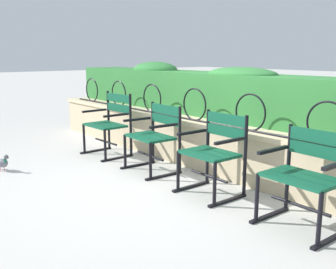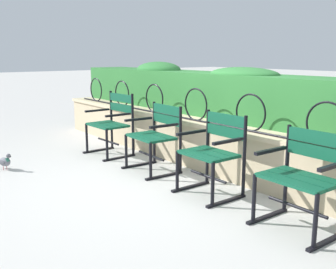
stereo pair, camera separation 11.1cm
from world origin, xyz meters
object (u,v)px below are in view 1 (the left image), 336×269
Objects in this scene: park_chair_leftmost at (110,122)px; pigeon_near_chairs at (2,162)px; park_chair_centre_left at (155,135)px; park_chair_rightmost at (307,174)px; park_chair_centre_right at (215,151)px.

pigeon_near_chairs is at bearing -94.80° from park_chair_leftmost.
park_chair_rightmost is at bearing -0.39° from park_chair_centre_left.
park_chair_centre_right is at bearing -1.36° from park_chair_centre_left.
park_chair_centre_left is 1.05m from park_chair_centre_right.
park_chair_centre_left is at bearing 0.72° from park_chair_leftmost.
park_chair_centre_left is (1.06, 0.01, -0.02)m from park_chair_leftmost.
park_chair_centre_right is at bearing -179.41° from park_chair_rightmost.
park_chair_rightmost is at bearing 0.59° from park_chair_centre_right.
pigeon_near_chairs is at bearing -146.33° from park_chair_centre_right.
park_chair_centre_right is at bearing 33.67° from pigeon_near_chairs.
park_chair_centre_right is 2.71m from pigeon_near_chairs.
park_chair_centre_right is (2.11, -0.01, -0.01)m from park_chair_leftmost.
pigeon_near_chairs is (-3.29, -1.50, -0.35)m from park_chair_rightmost.
pigeon_near_chairs is at bearing -155.49° from park_chair_rightmost.
park_chair_leftmost is 1.06m from park_chair_centre_left.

